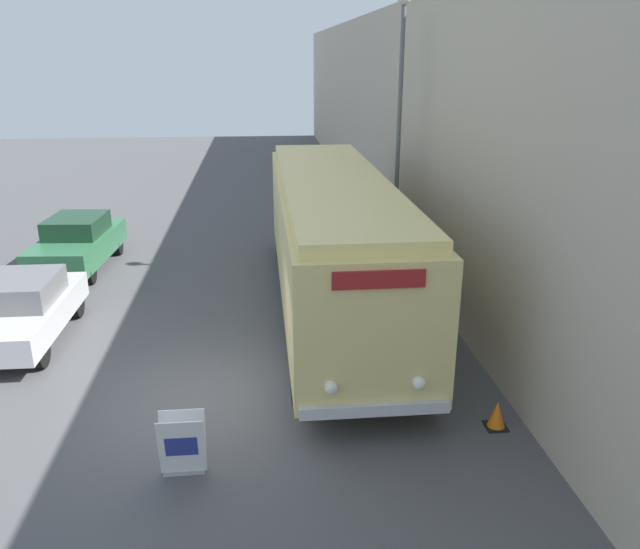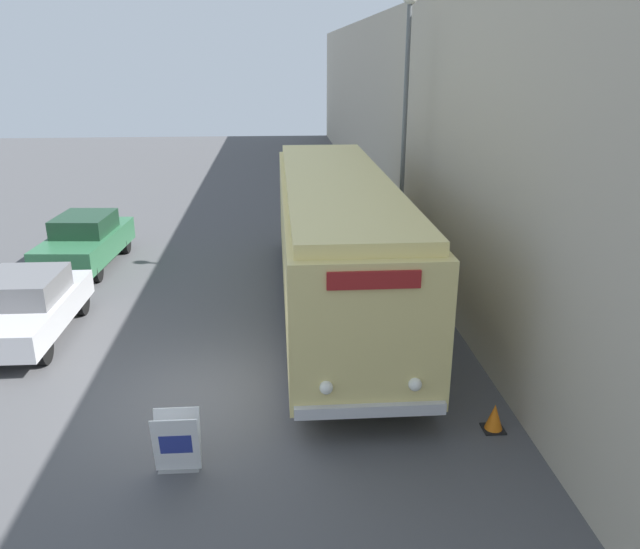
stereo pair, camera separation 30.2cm
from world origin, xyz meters
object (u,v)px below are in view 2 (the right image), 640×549
object	(u,v)px
sign_board	(177,443)
parked_car_mid	(86,241)
parked_car_near	(25,307)
streetlamp	(405,105)
traffic_cone	(494,418)
vintage_bus	(336,236)

from	to	relation	value
sign_board	parked_car_mid	bearing A→B (deg)	112.12
sign_board	parked_car_near	xyz separation A→B (m)	(-4.04, 5.07, 0.27)
streetlamp	parked_car_near	bearing A→B (deg)	-159.50
streetlamp	traffic_cone	distance (m)	8.98
parked_car_near	parked_car_mid	distance (m)	5.07
sign_board	streetlamp	xyz separation A→B (m)	(5.02, 8.46, 4.31)
vintage_bus	streetlamp	size ratio (longest dim) A/B	1.54
streetlamp	parked_car_near	world-z (taller)	streetlamp
streetlamp	parked_car_mid	world-z (taller)	streetlamp
vintage_bus	traffic_cone	world-z (taller)	vintage_bus
vintage_bus	traffic_cone	bearing A→B (deg)	-68.53
vintage_bus	parked_car_mid	world-z (taller)	vintage_bus
parked_car_near	traffic_cone	world-z (taller)	parked_car_near
parked_car_mid	streetlamp	bearing A→B (deg)	-6.13
vintage_bus	traffic_cone	distance (m)	6.14
parked_car_near	traffic_cone	distance (m)	10.21
streetlamp	parked_car_mid	distance (m)	10.11
streetlamp	sign_board	bearing A→B (deg)	-120.67
vintage_bus	parked_car_near	size ratio (longest dim) A/B	2.88
sign_board	traffic_cone	xyz separation A→B (m)	(5.17, 0.71, -0.24)
streetlamp	parked_car_mid	bearing A→B (deg)	169.58
parked_car_near	streetlamp	bearing A→B (deg)	21.18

